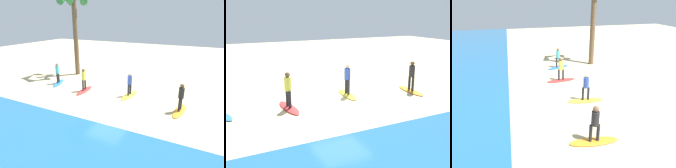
{
  "view_description": "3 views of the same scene",
  "coord_description": "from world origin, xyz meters",
  "views": [
    {
      "loc": [
        -5.83,
        10.74,
        5.24
      ],
      "look_at": [
        -0.13,
        -0.43,
        1.0
      ],
      "focal_mm": 31.59,
      "sensor_mm": 36.0,
      "label": 1
    },
    {
      "loc": [
        5.47,
        10.77,
        4.29
      ],
      "look_at": [
        -0.36,
        -1.0,
        0.78
      ],
      "focal_mm": 42.8,
      "sensor_mm": 36.0,
      "label": 2
    },
    {
      "loc": [
        -10.9,
        2.61,
        5.61
      ],
      "look_at": [
        -0.39,
        -0.18,
        0.93
      ],
      "focal_mm": 32.51,
      "sensor_mm": 36.0,
      "label": 3
    }
  ],
  "objects": [
    {
      "name": "surfer_blue",
      "position": [
        5.29,
        -1.18,
        1.04
      ],
      "size": [
        0.32,
        0.44,
        1.64
      ],
      "color": "#232328",
      "rests_on": "surfboard_blue"
    },
    {
      "name": "surfboard_blue",
      "position": [
        5.29,
        -1.18,
        0.04
      ],
      "size": [
        1.33,
        2.15,
        0.09
      ],
      "primitive_type": "ellipsoid",
      "rotation": [
        0.0,
        0.0,
        1.97
      ],
      "color": "blue",
      "rests_on": "ground"
    },
    {
      "name": "surfer_orange",
      "position": [
        -4.61,
        -0.35,
        1.04
      ],
      "size": [
        0.32,
        0.46,
        1.64
      ],
      "color": "#232328",
      "rests_on": "surfboard_orange"
    },
    {
      "name": "ground_plane",
      "position": [
        0.0,
        0.0,
        0.0
      ],
      "size": [
        60.0,
        60.0,
        0.0
      ],
      "primitive_type": "plane",
      "color": "#CCB789"
    },
    {
      "name": "surfer_yellow",
      "position": [
        -1.06,
        -1.3,
        1.04
      ],
      "size": [
        0.32,
        0.46,
        1.64
      ],
      "color": "#232328",
      "rests_on": "surfboard_yellow"
    },
    {
      "name": "surfer_red",
      "position": [
        2.34,
        -0.68,
        1.04
      ],
      "size": [
        0.32,
        0.46,
        1.64
      ],
      "color": "#232328",
      "rests_on": "surfboard_red"
    },
    {
      "name": "surfboard_orange",
      "position": [
        -4.61,
        -0.35,
        0.04
      ],
      "size": [
        0.77,
        2.15,
        0.09
      ],
      "primitive_type": "ellipsoid",
      "rotation": [
        0.0,
        0.0,
        1.47
      ],
      "color": "orange",
      "rests_on": "ground"
    },
    {
      "name": "surfboard_yellow",
      "position": [
        -1.06,
        -1.3,
        0.04
      ],
      "size": [
        0.75,
        2.14,
        0.09
      ],
      "primitive_type": "ellipsoid",
      "rotation": [
        0.0,
        0.0,
        1.48
      ],
      "color": "yellow",
      "rests_on": "ground"
    },
    {
      "name": "surfboard_red",
      "position": [
        2.34,
        -0.68,
        0.04
      ],
      "size": [
        0.73,
        2.14,
        0.09
      ],
      "primitive_type": "ellipsoid",
      "rotation": [
        0.0,
        0.0,
        1.65
      ],
      "color": "red",
      "rests_on": "ground"
    }
  ]
}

